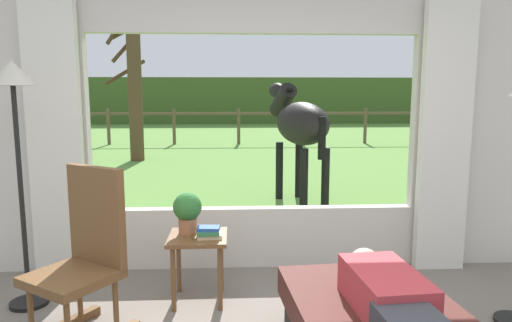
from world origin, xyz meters
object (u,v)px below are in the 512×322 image
Objects in this scene: side_table at (198,247)px; horse at (299,124)px; reclining_person at (398,309)px; floor_lamp_left at (15,110)px; pasture_tree at (134,88)px; book_stack at (209,232)px; potted_plant at (187,210)px; rocking_chair at (85,256)px.

side_table is 3.40m from horse.
floor_lamp_left is at bearing 147.42° from reclining_person.
pasture_tree is (-3.21, 4.44, 0.55)m from horse.
floor_lamp_left is (-1.28, -0.01, 1.05)m from side_table.
book_stack reaches higher than side_table.
potted_plant reaches higher than book_stack.
reclining_person is at bearing -70.64° from pasture_tree.
side_table is (0.69, 0.49, -0.12)m from rocking_chair.
book_stack is at bearing -126.64° from horse.
pasture_tree is (-1.92, 7.47, 1.00)m from potted_plant.
rocking_chair is 1.20m from floor_lamp_left.
floor_lamp_left is 3.99m from horse.
potted_plant is at bearing -130.06° from horse.
potted_plant is 7.78m from pasture_tree.
rocking_chair is (-1.78, 0.77, 0.02)m from reclining_person.
reclining_person is 2.85m from floor_lamp_left.
horse reaches higher than rocking_chair.
pasture_tree reaches higher than side_table.
horse reaches higher than potted_plant.
side_table is 1.65m from floor_lamp_left.
side_table is at bearing -128.38° from horse.
potted_plant is (-0.08, 0.06, 0.28)m from side_table.
horse is at bearing 51.09° from floor_lamp_left.
pasture_tree is at bearing 108.94° from horse.
horse is at bearing 66.87° from potted_plant.
rocking_chair is 0.83m from potted_plant.
horse is at bearing 68.55° from side_table.
reclining_person is 1.57m from book_stack.
book_stack is (-1.00, 1.20, 0.04)m from reclining_person.
rocking_chair is at bearing -80.73° from pasture_tree.
rocking_chair is 0.31× the size of pasture_tree.
potted_plant reaches higher than side_table.
book_stack is at bearing -2.13° from floor_lamp_left.
rocking_chair reaches higher than reclining_person.
side_table is at bearing 0.24° from floor_lamp_left.
side_table is 0.17m from book_stack.
side_table is (-1.09, 1.26, -0.10)m from reclining_person.
floor_lamp_left is (-1.20, -0.07, 0.77)m from potted_plant.
side_table is 2.71× the size of book_stack.
potted_plant is at bearing 76.10° from rocking_chair.
floor_lamp_left is (-0.59, 0.48, 0.93)m from rocking_chair.
horse reaches higher than reclining_person.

